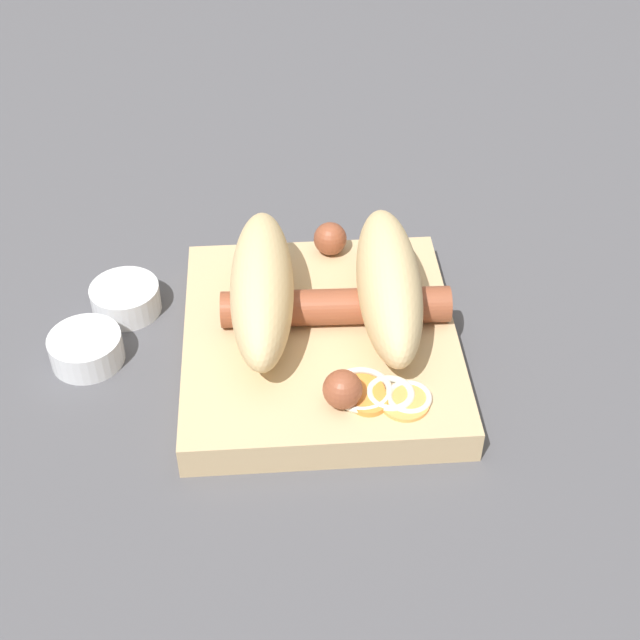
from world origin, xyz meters
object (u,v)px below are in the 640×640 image
(condiment_cup_near, at_px, (126,300))
(food_tray, at_px, (320,343))
(bread_roll, at_px, (325,286))
(sausage, at_px, (336,307))
(condiment_cup_far, at_px, (87,350))

(condiment_cup_near, bearing_deg, food_tray, 66.99)
(food_tray, height_order, condiment_cup_near, food_tray)
(bread_roll, relative_size, sausage, 0.86)
(food_tray, distance_m, condiment_cup_near, 0.16)
(bread_roll, bearing_deg, condiment_cup_near, -108.28)
(condiment_cup_far, bearing_deg, sausage, 90.79)
(sausage, relative_size, condiment_cup_far, 3.58)
(food_tray, xyz_separation_m, sausage, (-0.01, 0.01, 0.03))
(sausage, distance_m, condiment_cup_near, 0.17)
(condiment_cup_near, relative_size, condiment_cup_far, 1.00)
(food_tray, relative_size, condiment_cup_far, 4.02)
(sausage, height_order, condiment_cup_far, sausage)
(bread_roll, relative_size, condiment_cup_far, 3.08)
(food_tray, xyz_separation_m, condiment_cup_near, (-0.06, -0.15, -0.00))
(condiment_cup_near, bearing_deg, condiment_cup_far, -23.01)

